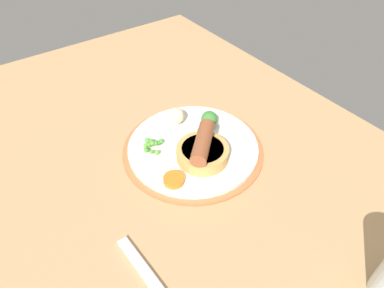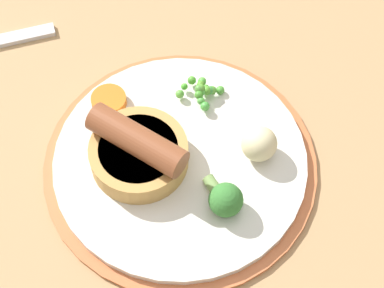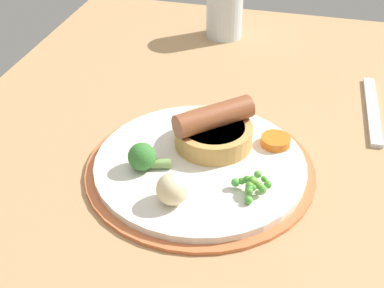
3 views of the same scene
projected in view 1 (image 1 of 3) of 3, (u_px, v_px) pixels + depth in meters
dining_table at (170, 157)px, 68.57cm from camera, size 110.00×80.00×3.00cm
dinner_plate at (193, 148)px, 67.47cm from camera, size 27.74×27.74×1.40cm
sausage_pudding at (203, 150)px, 62.86cm from camera, size 9.74×9.74×5.51cm
pea_pile at (152, 144)px, 65.59cm from camera, size 5.25×4.52×1.90cm
broccoli_floret_near at (209, 120)px, 70.20cm from camera, size 3.33×5.03×3.33cm
potato_chunk_1 at (176, 116)px, 70.84cm from camera, size 4.19×4.13×3.54cm
carrot_slice_1 at (174, 180)px, 59.57cm from camera, size 5.01×5.01×1.06cm
fork at (154, 285)px, 47.47cm from camera, size 18.06×2.47×0.60cm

